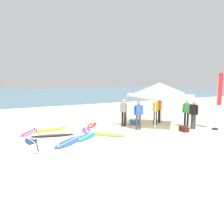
# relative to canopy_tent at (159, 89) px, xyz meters

# --- Properties ---
(ground_plane) EXTENTS (80.00, 80.00, 0.00)m
(ground_plane) POSITION_rel_canopy_tent_xyz_m (-2.45, -0.67, -2.39)
(ground_plane) COLOR beige
(sea) EXTENTS (80.00, 36.00, 0.10)m
(sea) POSITION_rel_canopy_tent_xyz_m (-2.45, 31.55, -2.34)
(sea) COLOR teal
(sea) RESTS_ON ground
(canopy_tent) EXTENTS (3.04, 3.04, 2.75)m
(canopy_tent) POSITION_rel_canopy_tent_xyz_m (0.00, 0.00, 0.00)
(canopy_tent) COLOR #B7B7BC
(canopy_tent) RESTS_ON ground
(surfboard_navy) EXTENTS (0.75, 2.00, 0.19)m
(surfboard_navy) POSITION_rel_canopy_tent_xyz_m (-7.71, -0.17, -2.35)
(surfboard_navy) COLOR navy
(surfboard_navy) RESTS_ON ground
(surfboard_red) EXTENTS (1.47, 1.79, 0.19)m
(surfboard_red) POSITION_rel_canopy_tent_xyz_m (-3.56, 2.26, -2.35)
(surfboard_red) COLOR red
(surfboard_red) RESTS_ON ground
(surfboard_purple) EXTENTS (1.03, 1.87, 0.19)m
(surfboard_purple) POSITION_rel_canopy_tent_xyz_m (-4.46, 1.05, -2.35)
(surfboard_purple) COLOR purple
(surfboard_purple) RESTS_ON ground
(surfboard_yellow) EXTENTS (2.21, 0.96, 0.19)m
(surfboard_yellow) POSITION_rel_canopy_tent_xyz_m (-6.24, 2.17, -2.35)
(surfboard_yellow) COLOR yellow
(surfboard_yellow) RESTS_ON ground
(surfboard_blue) EXTENTS (2.36, 2.18, 0.19)m
(surfboard_blue) POSITION_rel_canopy_tent_xyz_m (-6.11, -0.83, -2.35)
(surfboard_blue) COLOR blue
(surfboard_blue) RESTS_ON ground
(surfboard_pink) EXTENTS (1.48, 1.82, 0.19)m
(surfboard_pink) POSITION_rel_canopy_tent_xyz_m (-7.50, 2.06, -2.35)
(surfboard_pink) COLOR pink
(surfboard_pink) RESTS_ON ground
(surfboard_lime) EXTENTS (2.13, 2.41, 0.19)m
(surfboard_lime) POSITION_rel_canopy_tent_xyz_m (-4.00, -0.24, -2.35)
(surfboard_lime) COLOR #7AD12D
(surfboard_lime) RESTS_ON ground
(surfboard_black) EXTENTS (2.30, 1.09, 0.19)m
(surfboard_black) POSITION_rel_canopy_tent_xyz_m (-6.52, 0.78, -2.35)
(surfboard_black) COLOR black
(surfboard_black) RESTS_ON ground
(surfboard_teal) EXTENTS (2.13, 2.02, 0.19)m
(surfboard_teal) POSITION_rel_canopy_tent_xyz_m (-4.93, -0.24, -2.35)
(surfboard_teal) COLOR #19847F
(surfboard_teal) RESTS_ON ground
(surfboard_white) EXTENTS (0.92, 2.27, 0.19)m
(surfboard_white) POSITION_rel_canopy_tent_xyz_m (-7.67, -0.87, -2.35)
(surfboard_white) COLOR white
(surfboard_white) RESTS_ON ground
(person_yellow) EXTENTS (0.26, 0.55, 1.71)m
(person_yellow) POSITION_rel_canopy_tent_xyz_m (0.24, 0.61, -1.40)
(person_yellow) COLOR black
(person_yellow) RESTS_ON ground
(person_grey) EXTENTS (0.35, 0.50, 1.71)m
(person_grey) POSITION_rel_canopy_tent_xyz_m (-1.80, 1.26, -1.40)
(person_grey) COLOR black
(person_grey) RESTS_ON ground
(person_green) EXTENTS (0.49, 0.37, 1.71)m
(person_green) POSITION_rel_canopy_tent_xyz_m (1.53, -0.86, -1.40)
(person_green) COLOR black
(person_green) RESTS_ON ground
(person_black) EXTENTS (0.33, 0.52, 1.71)m
(person_black) POSITION_rel_canopy_tent_xyz_m (1.33, -1.60, -1.40)
(person_black) COLOR #383842
(person_black) RESTS_ON ground
(person_blue) EXTENTS (0.53, 0.32, 1.71)m
(person_blue) POSITION_rel_canopy_tent_xyz_m (-1.67, -0.18, -1.40)
(person_blue) COLOR #383842
(person_blue) RESTS_ON ground
(person_orange) EXTENTS (0.36, 0.50, 1.71)m
(person_orange) POSITION_rel_canopy_tent_xyz_m (0.95, 1.07, -1.40)
(person_orange) COLOR black
(person_orange) RESTS_ON ground
(banner_flag) EXTENTS (0.60, 0.36, 3.40)m
(banner_flag) POSITION_rel_canopy_tent_xyz_m (2.49, -2.33, -0.81)
(banner_flag) COLOR #99999E
(banner_flag) RESTS_ON ground
(gear_bag_near_tent) EXTENTS (0.44, 0.65, 0.28)m
(gear_bag_near_tent) POSITION_rel_canopy_tent_xyz_m (0.37, -1.82, -2.25)
(gear_bag_near_tent) COLOR #4C1919
(gear_bag_near_tent) RESTS_ON ground
(cooler_box) EXTENTS (0.50, 0.36, 0.39)m
(cooler_box) POSITION_rel_canopy_tent_xyz_m (-0.99, 1.23, -2.19)
(cooler_box) COLOR #2D60B7
(cooler_box) RESTS_ON ground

